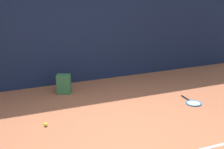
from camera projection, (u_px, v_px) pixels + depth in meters
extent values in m
plane|color=#9E5638|center=(121.00, 139.00, 5.21)|extent=(12.00, 12.00, 0.00)
cube|color=#141E38|center=(72.00, 36.00, 7.49)|extent=(10.00, 0.10, 2.32)
cylinder|color=black|center=(185.00, 98.00, 6.84)|extent=(0.03, 0.30, 0.03)
torus|color=#1E72BF|center=(194.00, 103.00, 6.57)|extent=(0.32, 0.32, 0.02)
cylinder|color=#B2B2B2|center=(194.00, 103.00, 6.57)|extent=(0.28, 0.28, 0.00)
cube|color=#2D6038|center=(64.00, 84.00, 7.07)|extent=(0.36, 0.31, 0.44)
cube|color=#23562D|center=(65.00, 85.00, 7.23)|extent=(0.23, 0.16, 0.20)
sphere|color=#CCE033|center=(46.00, 124.00, 5.62)|extent=(0.07, 0.07, 0.07)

